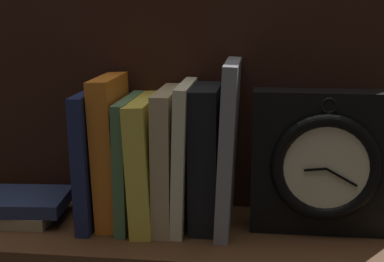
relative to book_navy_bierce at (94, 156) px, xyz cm
name	(u,v)px	position (x,y,z in cm)	size (l,w,h in cm)	color
ground_plane	(163,234)	(11.16, -2.16, -11.58)	(76.52, 23.23, 2.50)	#4C2D19
back_panel	(172,88)	(11.16, 8.86, 9.68)	(76.52, 1.20, 40.02)	black
book_navy_bierce	(94,156)	(0.00, 0.00, 0.00)	(2.13, 16.07, 20.67)	#192147
book_orange_pandolfini	(112,150)	(2.99, 0.00, 1.08)	(3.24, 13.02, 22.82)	orange
book_green_romantic	(130,160)	(5.76, 0.00, -0.51)	(1.72, 15.40, 19.65)	#476B44
book_yellow_seinlanguage	(147,161)	(8.49, 0.00, -0.53)	(3.14, 16.52, 19.60)	gold
book_tan_shortstories	(168,158)	(11.73, 0.00, 0.17)	(2.72, 15.02, 21.00)	tan
book_cream_twain	(184,155)	(14.29, 0.00, 0.69)	(1.81, 14.85, 22.05)	beige
book_black_skeptic	(206,157)	(17.59, 0.00, 0.47)	(4.19, 12.19, 21.61)	black
book_gray_chess	(228,146)	(21.03, 0.00, 2.36)	(2.08, 15.88, 25.38)	gray
framed_clock	(324,163)	(35.23, -0.78, 0.33)	(21.32, 6.75, 21.32)	black
book_stack_side	(12,205)	(-13.35, -1.28, -8.24)	(18.81, 12.40, 3.94)	#9E8966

